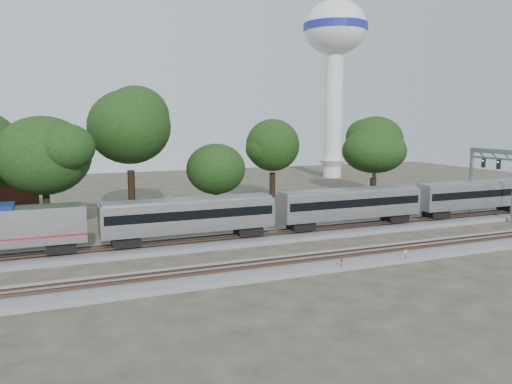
# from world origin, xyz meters

# --- Properties ---
(ground) EXTENTS (160.00, 160.00, 0.00)m
(ground) POSITION_xyz_m (0.00, 0.00, 0.00)
(ground) COLOR #383328
(ground) RESTS_ON ground
(track_far) EXTENTS (160.00, 5.00, 0.73)m
(track_far) POSITION_xyz_m (0.00, 6.00, 0.21)
(track_far) COLOR slate
(track_far) RESTS_ON ground
(track_near) EXTENTS (160.00, 5.00, 0.73)m
(track_near) POSITION_xyz_m (0.00, -4.00, 0.21)
(track_near) COLOR slate
(track_near) RESTS_ON ground
(train) EXTENTS (103.53, 2.95, 4.35)m
(train) POSITION_xyz_m (18.50, 6.00, 3.07)
(train) COLOR silver
(train) RESTS_ON ground
(switch_stand_red) EXTENTS (0.31, 0.17, 1.04)m
(switch_stand_red) POSITION_xyz_m (0.75, -6.35, 0.66)
(switch_stand_red) COLOR #512D19
(switch_stand_red) RESTS_ON ground
(switch_stand_white) EXTENTS (0.36, 0.13, 1.14)m
(switch_stand_white) POSITION_xyz_m (6.98, -6.37, 0.73)
(switch_stand_white) COLOR #512D19
(switch_stand_white) RESTS_ON ground
(switch_lever) EXTENTS (0.57, 0.45, 0.30)m
(switch_lever) POSITION_xyz_m (5.21, -5.31, 0.15)
(switch_lever) COLOR #512D19
(switch_lever) RESTS_ON ground
(water_tower) EXTENTS (13.19, 13.19, 36.50)m
(water_tower) POSITION_xyz_m (35.17, 52.69, 27.04)
(water_tower) COLOR silver
(water_tower) RESTS_ON ground
(signal_gantry) EXTENTS (0.59, 6.99, 8.51)m
(signal_gantry) POSITION_xyz_m (29.74, 6.00, 6.20)
(signal_gantry) COLOR gray
(signal_gantry) RESTS_ON ground
(tree_2) EXTENTS (8.56, 8.56, 12.07)m
(tree_2) POSITION_xyz_m (-20.89, 14.99, 8.40)
(tree_2) COLOR black
(tree_2) RESTS_ON ground
(tree_3) EXTENTS (11.36, 11.36, 16.02)m
(tree_3) POSITION_xyz_m (-11.48, 21.22, 11.17)
(tree_3) COLOR black
(tree_3) RESTS_ON ground
(tree_4) EXTENTS (6.18, 6.18, 8.71)m
(tree_4) POSITION_xyz_m (-1.70, 18.52, 6.05)
(tree_4) COLOR black
(tree_4) RESTS_ON ground
(tree_5) EXTENTS (8.63, 8.63, 12.17)m
(tree_5) POSITION_xyz_m (8.92, 25.37, 8.48)
(tree_5) COLOR black
(tree_5) RESTS_ON ground
(tree_6) EXTENTS (8.07, 8.07, 11.38)m
(tree_6) POSITION_xyz_m (19.78, 16.39, 7.92)
(tree_6) COLOR black
(tree_6) RESTS_ON ground
(tree_7) EXTENTS (9.01, 9.01, 12.71)m
(tree_7) POSITION_xyz_m (27.99, 27.64, 8.85)
(tree_7) COLOR black
(tree_7) RESTS_ON ground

